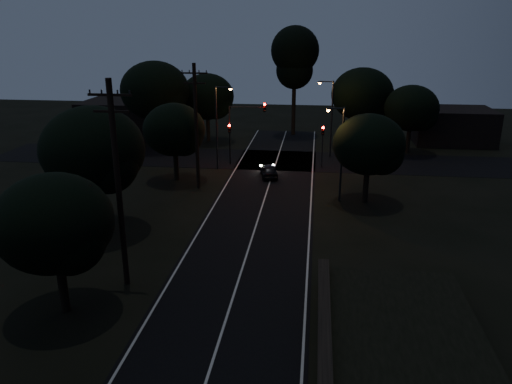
# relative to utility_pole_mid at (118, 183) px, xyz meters

# --- Properties ---
(road_surface) EXTENTS (60.00, 70.00, 0.03)m
(road_surface) POSITION_rel_utility_pole_mid_xyz_m (6.00, 16.12, -5.73)
(road_surface) COLOR black
(road_surface) RESTS_ON ground
(utility_pole_mid) EXTENTS (2.20, 0.30, 11.00)m
(utility_pole_mid) POSITION_rel_utility_pole_mid_xyz_m (0.00, 0.00, 0.00)
(utility_pole_mid) COLOR black
(utility_pole_mid) RESTS_ON ground
(utility_pole_far) EXTENTS (2.20, 0.30, 10.50)m
(utility_pole_far) POSITION_rel_utility_pole_mid_xyz_m (0.00, 17.00, -0.25)
(utility_pole_far) COLOR black
(utility_pole_far) RESTS_ON ground
(tree_left_b) EXTENTS (5.51, 5.51, 7.01)m
(tree_left_b) POSITION_rel_utility_pole_mid_xyz_m (-1.80, -3.11, -1.19)
(tree_left_b) COLOR black
(tree_left_b) RESTS_ON ground
(tree_left_c) EXTENTS (6.75, 6.75, 8.53)m
(tree_left_c) POSITION_rel_utility_pole_mid_xyz_m (-4.26, 6.86, -0.22)
(tree_left_c) COLOR black
(tree_left_c) RESTS_ON ground
(tree_left_d) EXTENTS (5.48, 5.48, 6.95)m
(tree_left_d) POSITION_rel_utility_pole_mid_xyz_m (-2.31, 18.89, -1.23)
(tree_left_d) COLOR black
(tree_left_d) RESTS_ON ground
(tree_far_nw) EXTENTS (6.35, 6.35, 8.04)m
(tree_far_nw) POSITION_rel_utility_pole_mid_xyz_m (-2.78, 34.87, -0.53)
(tree_far_nw) COLOR black
(tree_far_nw) RESTS_ON ground
(tree_far_w) EXTENTS (7.61, 7.61, 9.70)m
(tree_far_w) POSITION_rel_utility_pole_mid_xyz_m (-7.73, 30.85, 0.57)
(tree_far_w) COLOR black
(tree_far_w) RESTS_ON ground
(tree_far_ne) EXTENTS (7.03, 7.03, 8.89)m
(tree_far_ne) POSITION_rel_utility_pole_mid_xyz_m (15.25, 34.86, 0.02)
(tree_far_ne) COLOR black
(tree_far_ne) RESTS_ON ground
(tree_far_e) EXTENTS (5.80, 5.80, 7.36)m
(tree_far_e) POSITION_rel_utility_pole_mid_xyz_m (20.21, 31.88, -0.97)
(tree_far_e) COLOR black
(tree_far_e) RESTS_ON ground
(tree_right_a) EXTENTS (5.54, 5.54, 7.04)m
(tree_right_a) POSITION_rel_utility_pole_mid_xyz_m (14.20, 14.89, -1.17)
(tree_right_a) COLOR black
(tree_right_a) RESTS_ON ground
(tall_pine) EXTENTS (5.88, 5.88, 13.37)m
(tall_pine) POSITION_rel_utility_pole_mid_xyz_m (7.00, 40.00, 3.90)
(tall_pine) COLOR black
(tall_pine) RESTS_ON ground
(building_left) EXTENTS (10.00, 8.00, 4.40)m
(building_left) POSITION_rel_utility_pole_mid_xyz_m (-14.00, 37.00, -3.54)
(building_left) COLOR black
(building_left) RESTS_ON ground
(building_right) EXTENTS (9.00, 7.00, 4.00)m
(building_right) POSITION_rel_utility_pole_mid_xyz_m (26.00, 38.00, -3.74)
(building_right) COLOR black
(building_right) RESTS_ON ground
(signal_left) EXTENTS (0.28, 0.35, 4.10)m
(signal_left) POSITION_rel_utility_pole_mid_xyz_m (1.40, 24.99, -2.90)
(signal_left) COLOR black
(signal_left) RESTS_ON ground
(signal_right) EXTENTS (0.28, 0.35, 4.10)m
(signal_right) POSITION_rel_utility_pole_mid_xyz_m (10.60, 24.99, -2.90)
(signal_right) COLOR black
(signal_right) RESTS_ON ground
(signal_mast) EXTENTS (3.70, 0.35, 6.25)m
(signal_mast) POSITION_rel_utility_pole_mid_xyz_m (3.09, 24.99, -1.40)
(signal_mast) COLOR black
(signal_mast) RESTS_ON ground
(streetlight_a) EXTENTS (1.66, 0.26, 8.00)m
(streetlight_a) POSITION_rel_utility_pole_mid_xyz_m (0.69, 23.00, -1.10)
(streetlight_a) COLOR black
(streetlight_a) RESTS_ON ground
(streetlight_b) EXTENTS (1.66, 0.26, 8.00)m
(streetlight_b) POSITION_rel_utility_pole_mid_xyz_m (11.31, 29.00, -1.10)
(streetlight_b) COLOR black
(streetlight_b) RESTS_ON ground
(streetlight_c) EXTENTS (1.46, 0.26, 7.50)m
(streetlight_c) POSITION_rel_utility_pole_mid_xyz_m (11.83, 15.00, -1.39)
(streetlight_c) COLOR black
(streetlight_c) RESTS_ON ground
(car) EXTENTS (2.11, 3.76, 1.21)m
(car) POSITION_rel_utility_pole_mid_xyz_m (5.74, 20.95, -5.13)
(car) COLOR black
(car) RESTS_ON ground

